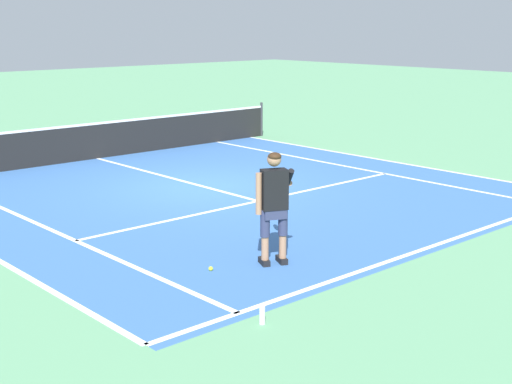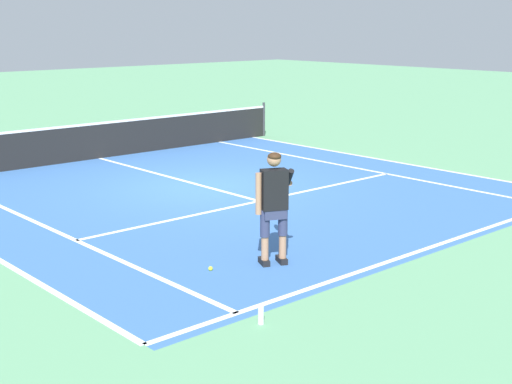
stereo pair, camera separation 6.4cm
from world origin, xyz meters
The scene contains 12 objects.
ground_plane centered at (0.00, 0.00, 0.00)m, with size 80.00×80.00×0.00m, color #609E70.
court_inner_surface centered at (0.00, -0.66, 0.00)m, with size 10.98×10.96×0.00m, color #3866A8.
line_baseline centered at (0.00, -5.95, 0.00)m, with size 10.98×0.10×0.01m, color white.
line_service centered at (0.00, -1.78, 0.00)m, with size 8.23×0.10×0.01m, color white.
line_centre_service centered at (0.00, 1.42, 0.00)m, with size 0.10×6.40×0.01m, color white.
line_singles_left centered at (-4.12, -0.66, 0.00)m, with size 0.10×10.56×0.01m, color white.
line_singles_right centered at (4.12, -0.66, 0.00)m, with size 0.10×10.56×0.01m, color white.
line_doubles_right centered at (5.49, -0.66, 0.00)m, with size 0.10×10.56×0.01m, color white.
tennis_net centered at (0.00, 4.62, 0.50)m, with size 11.96×0.08×1.07m.
tennis_player centered at (-2.46, -4.85, 0.99)m, with size 0.98×0.96×1.71m.
tennis_ball_near_feet centered at (-3.37, -4.46, 0.03)m, with size 0.07×0.07×0.07m, color #CCE02D.
water_bottle centered at (-4.11, -6.39, 0.12)m, with size 0.07×0.07×0.23m, color white.
Camera 1 is at (-9.64, -12.41, 3.55)m, focal length 50.97 mm.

